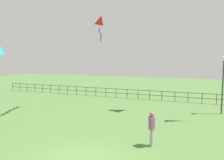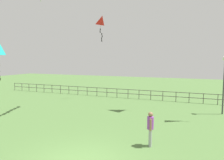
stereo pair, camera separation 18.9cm
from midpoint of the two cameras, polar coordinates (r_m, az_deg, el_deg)
The scene contains 4 objects.
lamppost at distance 17.19m, azimuth 27.94°, elevation 2.01°, with size 0.36×0.36×4.30m.
person_4 at distance 10.03m, azimuth 10.26°, elevation -12.43°, with size 0.30×0.48×1.63m.
kite_2 at distance 21.26m, azimuth -3.21°, elevation 15.64°, with size 0.71×0.95×2.49m.
waterfront_railing at distance 21.28m, azimuth 8.90°, elevation -3.64°, with size 36.06×0.06×0.95m.
Camera 1 is at (3.88, -6.57, 4.04)m, focal length 33.36 mm.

